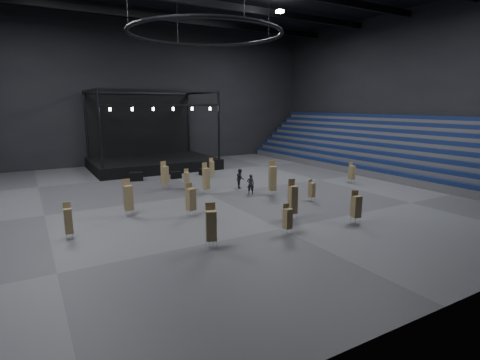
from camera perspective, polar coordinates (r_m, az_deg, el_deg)
floor at (r=32.12m, az=-4.87°, el=-2.19°), size 50.00×50.00×0.00m
wall_back at (r=51.07m, az=-15.39°, el=12.64°), size 50.00×0.20×18.00m
wall_front at (r=15.16m, az=32.13°, el=15.37°), size 50.00×0.20×18.00m
wall_right at (r=47.57m, az=24.02°, el=12.21°), size 0.20×42.00×18.00m
bleachers_right at (r=46.26m, az=21.78°, el=3.38°), size 7.20×40.00×6.40m
stage at (r=46.85m, az=-13.41°, el=3.62°), size 14.00×10.00×9.20m
truss_ring at (r=31.71m, az=-5.29°, el=21.30°), size 12.30×12.30×5.15m
flight_case_left at (r=39.03m, az=-15.52°, el=0.51°), size 1.45×0.99×0.88m
flight_case_mid at (r=39.43m, az=-9.73°, el=0.75°), size 1.11×0.61×0.72m
flight_case_right at (r=41.23m, az=-5.56°, el=1.32°), size 1.18×0.88×0.70m
chair_stack_0 at (r=31.42m, az=4.99°, el=0.34°), size 0.69×0.69×2.99m
chair_stack_1 at (r=25.09m, az=8.02°, el=-2.86°), size 0.55×0.55×2.72m
chair_stack_2 at (r=39.55m, az=-4.33°, el=1.99°), size 0.52×0.52×2.04m
chair_stack_3 at (r=19.91m, az=-4.44°, el=-6.79°), size 0.71×0.71×2.47m
chair_stack_4 at (r=25.12m, az=17.27°, el=-3.79°), size 0.59×0.59×2.15m
chair_stack_5 at (r=30.12m, az=10.88°, el=-1.43°), size 0.48×0.48×1.75m
chair_stack_6 at (r=22.21m, az=7.25°, el=-5.77°), size 0.46×0.46×1.84m
chair_stack_7 at (r=32.08m, az=-5.20°, el=0.30°), size 0.57×0.57×2.70m
chair_stack_8 at (r=23.33m, az=-24.70°, el=-5.62°), size 0.42×0.42×2.14m
chair_stack_9 at (r=34.16m, az=-8.14°, el=0.24°), size 0.49×0.49×1.85m
chair_stack_10 at (r=37.78m, az=16.67°, el=1.13°), size 0.49×0.49×2.07m
chair_stack_11 at (r=34.27m, az=-11.39°, el=0.77°), size 0.62×0.62×2.55m
chair_stack_12 at (r=26.62m, az=-16.66°, el=-2.52°), size 0.57×0.57×2.57m
chair_stack_13 at (r=25.69m, az=-7.51°, el=-2.85°), size 0.62×0.62×2.32m
man_center at (r=32.02m, az=1.62°, el=-0.63°), size 0.73×0.61×1.71m
crew_member at (r=34.35m, az=0.03°, el=0.25°), size 0.97×1.06×1.77m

